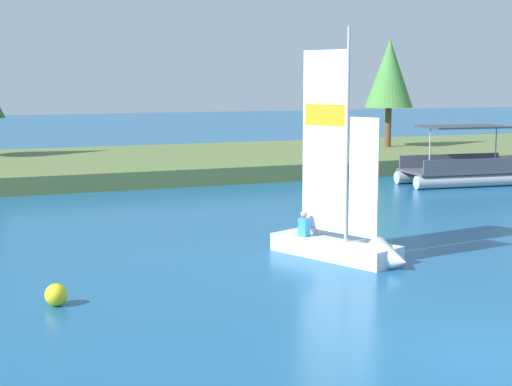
% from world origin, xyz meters
% --- Properties ---
extents(ground_plane, '(200.00, 200.00, 0.00)m').
position_xyz_m(ground_plane, '(0.00, 0.00, 0.00)').
color(ground_plane, '#195684').
extents(shore_bank, '(80.00, 13.71, 0.79)m').
position_xyz_m(shore_bank, '(0.00, 29.49, 0.40)').
color(shore_bank, '#5B703D').
rests_on(shore_bank, ground).
extents(shoreline_tree_right, '(2.86, 2.86, 6.40)m').
position_xyz_m(shoreline_tree_right, '(16.15, 29.72, 5.14)').
color(shoreline_tree_right, brown).
rests_on(shoreline_tree_right, shore_bank).
extents(sailboat, '(2.69, 4.30, 6.46)m').
position_xyz_m(sailboat, '(1.26, 7.33, 0.54)').
color(sailboat, silver).
rests_on(sailboat, ground).
extents(pontoon_boat, '(5.94, 3.08, 2.71)m').
position_xyz_m(pontoon_boat, '(13.47, 18.81, 0.68)').
color(pontoon_boat, '#B2B2B7').
rests_on(pontoon_boat, ground).
extents(channel_buoy, '(0.49, 0.49, 0.49)m').
position_xyz_m(channel_buoy, '(-6.63, 5.96, 0.24)').
color(channel_buoy, yellow).
rests_on(channel_buoy, ground).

